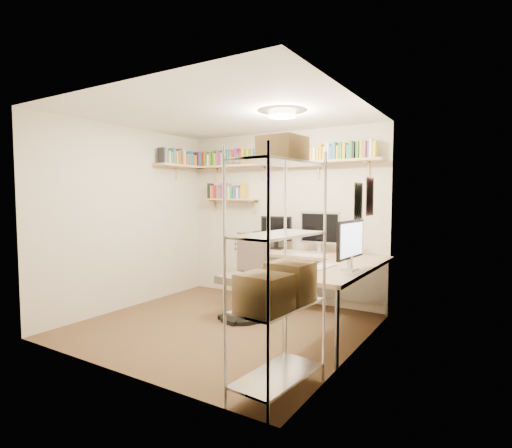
# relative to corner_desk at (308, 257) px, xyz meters

# --- Properties ---
(ground) EXTENTS (3.20, 3.20, 0.00)m
(ground) POSITION_rel_corner_desk_xyz_m (-0.70, -0.93, -0.77)
(ground) COLOR #49301F
(ground) RESTS_ON ground
(room_shell) EXTENTS (3.24, 3.04, 2.52)m
(room_shell) POSITION_rel_corner_desk_xyz_m (-0.69, -0.93, 0.78)
(room_shell) COLOR beige
(room_shell) RESTS_ON ground
(wall_shelves) EXTENTS (3.12, 1.09, 0.80)m
(wall_shelves) POSITION_rel_corner_desk_xyz_m (-1.12, 0.37, 1.27)
(wall_shelves) COLOR #D5BA78
(wall_shelves) RESTS_ON ground
(corner_desk) EXTENTS (2.07, 1.97, 1.34)m
(corner_desk) POSITION_rel_corner_desk_xyz_m (0.00, 0.00, 0.00)
(corner_desk) COLOR tan
(corner_desk) RESTS_ON ground
(office_chair) EXTENTS (0.57, 0.58, 1.08)m
(office_chair) POSITION_rel_corner_desk_xyz_m (-0.63, -0.54, -0.31)
(office_chair) COLOR black
(office_chair) RESTS_ON ground
(wire_rack) EXTENTS (0.47, 0.86, 2.01)m
(wire_rack) POSITION_rel_corner_desk_xyz_m (0.66, -2.02, 0.29)
(wire_rack) COLOR silver
(wire_rack) RESTS_ON ground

